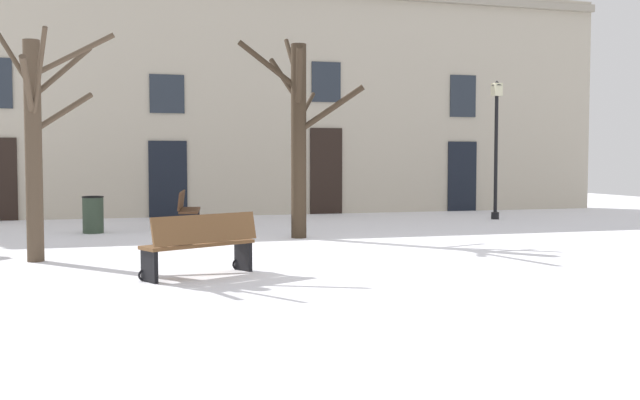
{
  "coord_description": "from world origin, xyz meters",
  "views": [
    {
      "loc": [
        -4.02,
        -12.29,
        1.7
      ],
      "look_at": [
        0.0,
        1.87,
        0.87
      ],
      "focal_mm": 40.8,
      "sensor_mm": 36.0,
      "label": 1
    }
  ],
  "objects_px": {
    "tree_foreground": "(299,129)",
    "bench_back_to_back_left": "(187,209)",
    "tree_right_of_center": "(36,136)",
    "litter_bin": "(93,214)",
    "bench_facing_shops": "(201,244)",
    "streetlamp": "(496,135)"
  },
  "relations": [
    {
      "from": "tree_foreground",
      "to": "bench_back_to_back_left",
      "type": "xyz_separation_m",
      "value": [
        -2.08,
        3.06,
        -1.88
      ]
    },
    {
      "from": "tree_foreground",
      "to": "bench_back_to_back_left",
      "type": "relative_size",
      "value": 2.31
    },
    {
      "from": "tree_right_of_center",
      "to": "litter_bin",
      "type": "xyz_separation_m",
      "value": [
        0.74,
        4.59,
        -1.65
      ]
    },
    {
      "from": "streetlamp",
      "to": "litter_bin",
      "type": "height_order",
      "value": "streetlamp"
    },
    {
      "from": "tree_right_of_center",
      "to": "tree_foreground",
      "type": "height_order",
      "value": "tree_foreground"
    },
    {
      "from": "tree_right_of_center",
      "to": "litter_bin",
      "type": "relative_size",
      "value": 4.91
    },
    {
      "from": "tree_right_of_center",
      "to": "tree_foreground",
      "type": "xyz_separation_m",
      "value": [
        5.04,
        2.32,
        0.26
      ]
    },
    {
      "from": "tree_foreground",
      "to": "bench_back_to_back_left",
      "type": "bearing_deg",
      "value": 124.21
    },
    {
      "from": "streetlamp",
      "to": "tree_foreground",
      "type": "bearing_deg",
      "value": -153.92
    },
    {
      "from": "tree_foreground",
      "to": "streetlamp",
      "type": "xyz_separation_m",
      "value": [
        6.53,
        3.2,
        0.04
      ]
    },
    {
      "from": "bench_back_to_back_left",
      "to": "tree_right_of_center",
      "type": "bearing_deg",
      "value": 159.77
    },
    {
      "from": "tree_foreground",
      "to": "streetlamp",
      "type": "height_order",
      "value": "tree_foreground"
    },
    {
      "from": "tree_foreground",
      "to": "bench_facing_shops",
      "type": "height_order",
      "value": "tree_foreground"
    },
    {
      "from": "tree_right_of_center",
      "to": "bench_back_to_back_left",
      "type": "height_order",
      "value": "tree_right_of_center"
    },
    {
      "from": "streetlamp",
      "to": "bench_facing_shops",
      "type": "relative_size",
      "value": 2.22
    },
    {
      "from": "bench_back_to_back_left",
      "to": "bench_facing_shops",
      "type": "bearing_deg",
      "value": -175.5
    },
    {
      "from": "litter_bin",
      "to": "bench_facing_shops",
      "type": "distance_m",
      "value": 7.09
    },
    {
      "from": "tree_foreground",
      "to": "bench_back_to_back_left",
      "type": "height_order",
      "value": "tree_foreground"
    },
    {
      "from": "bench_facing_shops",
      "to": "streetlamp",
      "type": "bearing_deg",
      "value": -165.42
    },
    {
      "from": "tree_foreground",
      "to": "litter_bin",
      "type": "relative_size",
      "value": 5.21
    },
    {
      "from": "litter_bin",
      "to": "tree_foreground",
      "type": "bearing_deg",
      "value": -27.83
    },
    {
      "from": "tree_foreground",
      "to": "bench_facing_shops",
      "type": "distance_m",
      "value": 5.64
    }
  ]
}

